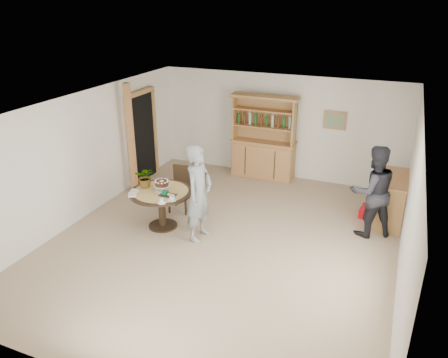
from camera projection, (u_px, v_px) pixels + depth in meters
ground at (224, 241)px, 8.04m from camera, size 7.00×7.00×0.00m
room_shell at (224, 152)px, 7.37m from camera, size 6.04×7.04×2.52m
doorway at (142, 135)px, 10.35m from camera, size 0.13×1.10×2.18m
pine_post at (131, 140)px, 9.53m from camera, size 0.12×0.12×2.50m
hutch at (263, 150)px, 10.64m from camera, size 1.62×0.54×2.04m
sideboard at (391, 199)px, 8.59m from camera, size 0.54×1.26×0.94m
dining_table at (161, 198)px, 8.32m from camera, size 1.20×1.20×0.76m
dining_chair at (181, 185)px, 9.06m from camera, size 0.47×0.47×0.95m
birthday_cake at (162, 184)px, 8.26m from camera, size 0.30×0.30×0.20m
flower_vase at (146, 177)px, 8.35m from camera, size 0.47×0.44×0.42m
gift_tray at (167, 194)px, 8.07m from camera, size 0.30×0.20×0.08m
coffee_cup_a at (172, 198)px, 7.87m from camera, size 0.15×0.15×0.09m
coffee_cup_b at (162, 201)px, 7.77m from camera, size 0.15×0.15×0.08m
napkins at (133, 193)px, 8.13m from camera, size 0.24×0.33×0.03m
teen_boy at (199, 193)px, 7.82m from camera, size 0.48×0.69×1.81m
adult_person at (372, 191)px, 7.96m from camera, size 1.07×1.00×1.76m
red_suitcase at (376, 213)px, 8.83m from camera, size 0.64×0.47×0.21m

